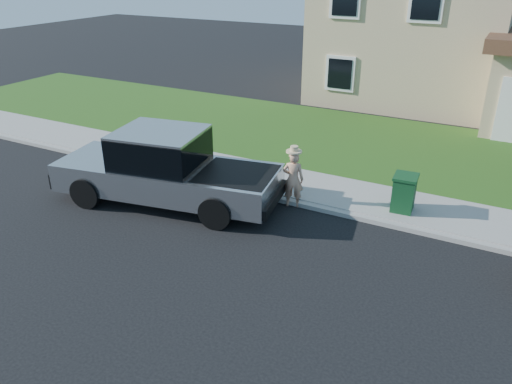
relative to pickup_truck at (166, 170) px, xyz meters
The scene contains 8 objects.
ground 3.68m from the pickup_truck, 24.18° to the right, with size 80.00×80.00×0.00m, color black.
curb 4.57m from the pickup_truck, 18.82° to the left, with size 40.00×0.20×0.12m, color gray.
sidewalk 5.02m from the pickup_truck, 30.98° to the left, with size 40.00×2.00×0.15m, color gray.
lawn 8.27m from the pickup_truck, 58.96° to the left, with size 40.00×7.00×0.10m, color #245016.
house 15.76m from the pickup_truck, 73.04° to the left, with size 14.00×11.30×6.85m.
pickup_truck is the anchor object (origin of this frame).
woman 3.43m from the pickup_truck, 23.41° to the left, with size 0.65×0.52×1.72m.
trash_bin 6.31m from the pickup_truck, 20.70° to the left, with size 0.63×0.72×0.97m.
Camera 1 is at (4.71, -8.39, 6.12)m, focal length 35.00 mm.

